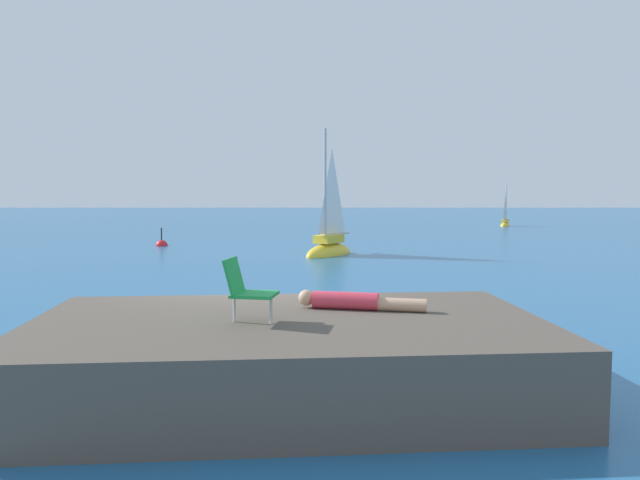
% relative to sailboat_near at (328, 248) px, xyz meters
% --- Properties ---
extents(ground_plane, '(160.00, 160.00, 0.00)m').
position_rel_sailboat_near_xyz_m(ground_plane, '(-1.52, -14.03, -0.30)').
color(ground_plane, '#236093').
extents(shore_ledge, '(6.75, 4.25, 0.99)m').
position_rel_sailboat_near_xyz_m(shore_ledge, '(-0.77, -16.96, 0.20)').
color(shore_ledge, brown).
rests_on(shore_ledge, ground).
extents(boulder_seaward, '(1.19, 1.29, 0.63)m').
position_rel_sailboat_near_xyz_m(boulder_seaward, '(-3.14, -14.89, -0.30)').
color(boulder_seaward, '#4C5244').
rests_on(boulder_seaward, ground).
extents(boulder_inland, '(1.10, 1.15, 0.60)m').
position_rel_sailboat_near_xyz_m(boulder_inland, '(-3.32, -15.37, -0.30)').
color(boulder_inland, '#524B40').
rests_on(boulder_inland, ground).
extents(sailboat_near, '(2.43, 2.96, 5.52)m').
position_rel_sailboat_near_xyz_m(sailboat_near, '(0.00, 0.00, 0.00)').
color(sailboat_near, yellow).
rests_on(sailboat_near, ground).
extents(sailboat_far, '(1.33, 1.81, 3.30)m').
position_rel_sailboat_near_xyz_m(sailboat_far, '(13.04, 19.89, -0.12)').
color(sailboat_far, yellow).
rests_on(sailboat_far, ground).
extents(person_sunbather, '(1.74, 0.54, 0.25)m').
position_rel_sailboat_near_xyz_m(person_sunbather, '(0.11, -16.37, 0.81)').
color(person_sunbather, '#DB384C').
rests_on(person_sunbather, shore_ledge).
extents(beach_chair, '(0.66, 0.57, 0.80)m').
position_rel_sailboat_near_xyz_m(beach_chair, '(-1.28, -17.18, 1.13)').
color(beach_chair, green).
rests_on(beach_chair, shore_ledge).
extents(marker_buoy, '(0.56, 0.56, 1.13)m').
position_rel_sailboat_near_xyz_m(marker_buoy, '(-7.77, 4.06, -0.29)').
color(marker_buoy, red).
rests_on(marker_buoy, ground).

